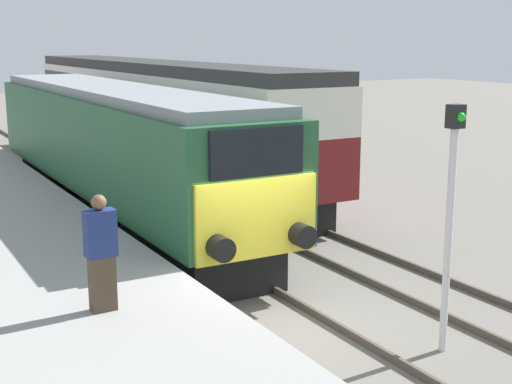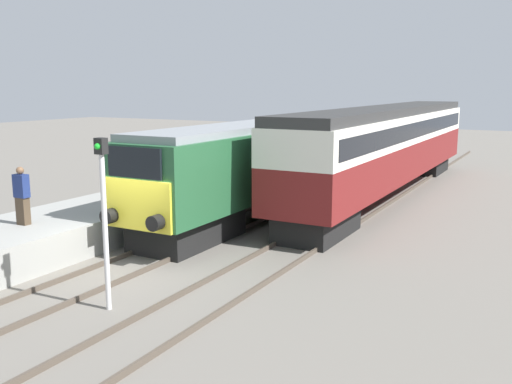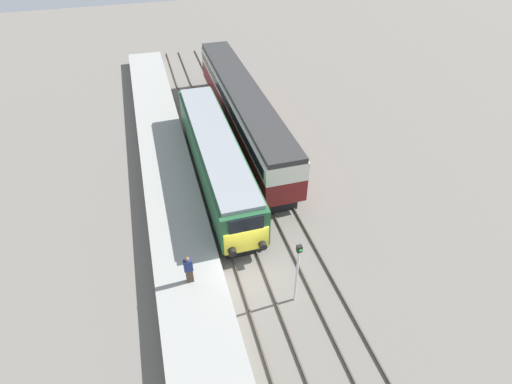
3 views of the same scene
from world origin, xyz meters
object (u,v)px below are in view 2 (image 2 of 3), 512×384
object	(u,v)px
passenger_carriage	(389,142)
signal_post	(104,210)
locomotive	(265,161)
person_on_platform	(22,196)

from	to	relation	value
passenger_carriage	signal_post	xyz separation A→B (m)	(-1.70, -16.83, -0.18)
locomotive	passenger_carriage	bearing A→B (deg)	59.83
passenger_carriage	person_on_platform	size ratio (longest dim) A/B	12.33
passenger_carriage	person_on_platform	bearing A→B (deg)	-114.01
person_on_platform	passenger_carriage	bearing A→B (deg)	65.99
passenger_carriage	signal_post	bearing A→B (deg)	-95.77
locomotive	person_on_platform	distance (m)	9.71
locomotive	signal_post	xyz separation A→B (m)	(1.70, -10.98, 0.26)
passenger_carriage	person_on_platform	world-z (taller)	passenger_carriage
locomotive	person_on_platform	size ratio (longest dim) A/B	9.42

